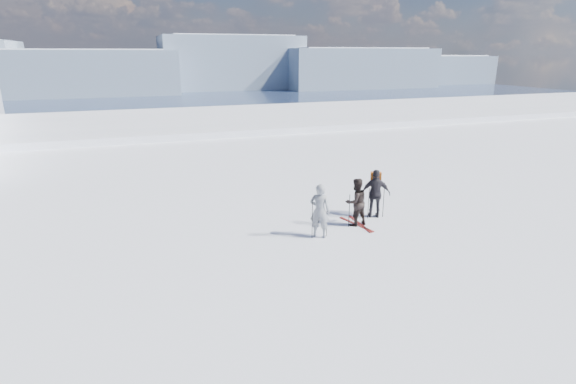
% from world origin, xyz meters
% --- Properties ---
extents(lake_basin, '(820.00, 820.00, 71.62)m').
position_xyz_m(lake_basin, '(0.00, 30.00, -6.50)').
color(lake_basin, white).
rests_on(lake_basin, ground).
extents(far_mountain_range, '(770.00, 110.00, 53.00)m').
position_xyz_m(far_mountain_range, '(29.60, 454.78, -7.19)').
color(far_mountain_range, slate).
rests_on(far_mountain_range, ground).
extents(skier_grey, '(0.79, 0.73, 1.80)m').
position_xyz_m(skier_grey, '(-1.24, 3.53, 0.90)').
color(skier_grey, gray).
rests_on(skier_grey, ground).
extents(skier_dark, '(0.90, 0.75, 1.69)m').
position_xyz_m(skier_dark, '(0.36, 4.08, 0.85)').
color(skier_dark, black).
rests_on(skier_dark, ground).
extents(skier_pack, '(1.14, 0.85, 1.79)m').
position_xyz_m(skier_pack, '(1.42, 4.55, 0.90)').
color(skier_pack, black).
rests_on(skier_pack, ground).
extents(backpack, '(0.44, 0.36, 0.52)m').
position_xyz_m(backpack, '(1.53, 4.78, 2.06)').
color(backpack, '#D95F14').
rests_on(backpack, skier_pack).
extents(ski_poles, '(3.25, 1.06, 1.32)m').
position_xyz_m(ski_poles, '(0.15, 3.97, 0.62)').
color(ski_poles, black).
rests_on(ski_poles, ground).
extents(skis_loose, '(0.52, 1.70, 0.03)m').
position_xyz_m(skis_loose, '(0.49, 4.07, 0.01)').
color(skis_loose, black).
rests_on(skis_loose, ground).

